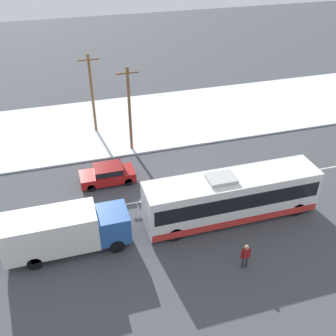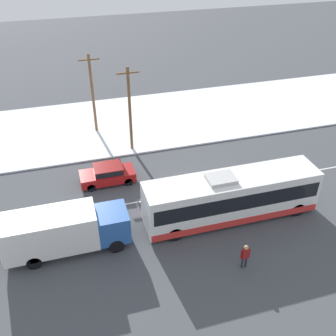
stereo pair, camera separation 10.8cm
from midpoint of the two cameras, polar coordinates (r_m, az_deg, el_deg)
The scene contains 9 objects.
ground_plane at distance 29.16m, azimuth 3.53°, elevation -3.57°, with size 120.00×120.00×0.00m, color #424449.
snow_lot at distance 39.37m, azimuth -2.48°, elevation 7.05°, with size 80.00×12.07×0.12m.
lane_marking_center at distance 29.16m, azimuth 3.53°, elevation -3.57°, with size 60.00×0.12×0.00m.
city_bus at distance 26.28m, azimuth 9.30°, elevation -4.16°, with size 11.68×2.57×3.43m.
box_truck at distance 24.41m, azimuth -14.82°, elevation -8.70°, with size 7.42×2.30×2.83m.
sedan_car at distance 30.07m, azimuth -8.64°, elevation -0.81°, with size 4.10×1.80×1.44m.
pedestrian_at_stop at distance 23.39m, azimuth 11.29°, elevation -12.16°, with size 0.61×0.27×1.70m.
utility_pole_roadside at distance 32.69m, azimuth -5.47°, elevation 8.60°, with size 1.80×0.24×7.40m.
utility_pole_snowlot at distance 36.24m, azimuth -10.81°, elevation 10.68°, with size 1.80×0.24×7.36m.
Camera 2 is at (-8.15, -21.86, 17.50)m, focal length 42.00 mm.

